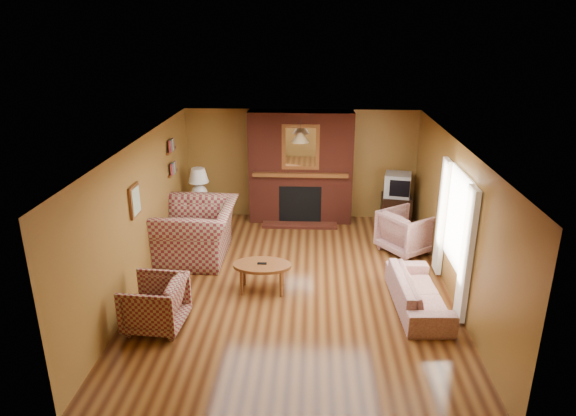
# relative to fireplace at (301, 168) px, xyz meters

# --- Properties ---
(floor) EXTENTS (6.50, 6.50, 0.00)m
(floor) POSITION_rel_fireplace_xyz_m (0.00, -2.98, -1.18)
(floor) COLOR #41200D
(floor) RESTS_ON ground
(ceiling) EXTENTS (6.50, 6.50, 0.00)m
(ceiling) POSITION_rel_fireplace_xyz_m (0.00, -2.98, 1.22)
(ceiling) COLOR white
(ceiling) RESTS_ON wall_back
(wall_back) EXTENTS (6.50, 0.00, 6.50)m
(wall_back) POSITION_rel_fireplace_xyz_m (0.00, 0.27, 0.02)
(wall_back) COLOR brown
(wall_back) RESTS_ON floor
(wall_front) EXTENTS (6.50, 0.00, 6.50)m
(wall_front) POSITION_rel_fireplace_xyz_m (0.00, -6.23, 0.02)
(wall_front) COLOR brown
(wall_front) RESTS_ON floor
(wall_left) EXTENTS (0.00, 6.50, 6.50)m
(wall_left) POSITION_rel_fireplace_xyz_m (-2.50, -2.98, 0.02)
(wall_left) COLOR brown
(wall_left) RESTS_ON floor
(wall_right) EXTENTS (0.00, 6.50, 6.50)m
(wall_right) POSITION_rel_fireplace_xyz_m (2.50, -2.98, 0.02)
(wall_right) COLOR brown
(wall_right) RESTS_ON floor
(fireplace) EXTENTS (2.20, 0.82, 2.40)m
(fireplace) POSITION_rel_fireplace_xyz_m (0.00, 0.00, 0.00)
(fireplace) COLOR #571E13
(fireplace) RESTS_ON floor
(window_right) EXTENTS (0.10, 1.85, 2.00)m
(window_right) POSITION_rel_fireplace_xyz_m (2.45, -3.18, -0.06)
(window_right) COLOR beige
(window_right) RESTS_ON wall_right
(bookshelf) EXTENTS (0.09, 0.55, 0.71)m
(bookshelf) POSITION_rel_fireplace_xyz_m (-2.44, -1.08, 0.48)
(bookshelf) COLOR brown
(bookshelf) RESTS_ON wall_left
(botanical_print) EXTENTS (0.05, 0.40, 0.50)m
(botanical_print) POSITION_rel_fireplace_xyz_m (-2.47, -3.28, 0.37)
(botanical_print) COLOR brown
(botanical_print) RESTS_ON wall_left
(pendant_light) EXTENTS (0.36, 0.36, 0.48)m
(pendant_light) POSITION_rel_fireplace_xyz_m (0.00, -0.68, 0.82)
(pendant_light) COLOR black
(pendant_light) RESTS_ON ceiling
(plaid_loveseat) EXTENTS (1.37, 1.57, 1.02)m
(plaid_loveseat) POSITION_rel_fireplace_xyz_m (-1.85, -1.99, -0.67)
(plaid_loveseat) COLOR maroon
(plaid_loveseat) RESTS_ON floor
(plaid_armchair) EXTENTS (0.88, 0.86, 0.75)m
(plaid_armchair) POSITION_rel_fireplace_xyz_m (-1.95, -4.33, -0.81)
(plaid_armchair) COLOR maroon
(plaid_armchair) RESTS_ON floor
(floral_sofa) EXTENTS (0.78, 1.80, 0.52)m
(floral_sofa) POSITION_rel_fireplace_xyz_m (1.90, -3.60, -0.92)
(floral_sofa) COLOR #B5A38C
(floral_sofa) RESTS_ON floor
(floral_armchair) EXTENTS (1.22, 1.22, 0.81)m
(floral_armchair) POSITION_rel_fireplace_xyz_m (2.06, -1.54, -0.78)
(floral_armchair) COLOR #B5A38C
(floral_armchair) RESTS_ON floor
(coffee_table) EXTENTS (0.94, 0.58, 0.50)m
(coffee_table) POSITION_rel_fireplace_xyz_m (-0.53, -3.19, -0.76)
(coffee_table) COLOR brown
(coffee_table) RESTS_ON floor
(side_table) EXTENTS (0.50, 0.50, 0.61)m
(side_table) POSITION_rel_fireplace_xyz_m (-2.10, -0.53, -0.88)
(side_table) COLOR brown
(side_table) RESTS_ON floor
(table_lamp) EXTENTS (0.42, 0.42, 0.69)m
(table_lamp) POSITION_rel_fireplace_xyz_m (-2.10, -0.53, -0.19)
(table_lamp) COLOR white
(table_lamp) RESTS_ON side_table
(tv_stand) EXTENTS (0.63, 0.58, 0.66)m
(tv_stand) POSITION_rel_fireplace_xyz_m (2.05, -0.18, -0.85)
(tv_stand) COLOR black
(tv_stand) RESTS_ON floor
(crt_tv) EXTENTS (0.62, 0.62, 0.49)m
(crt_tv) POSITION_rel_fireplace_xyz_m (2.05, -0.19, -0.28)
(crt_tv) COLOR #9C9FA3
(crt_tv) RESTS_ON tv_stand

